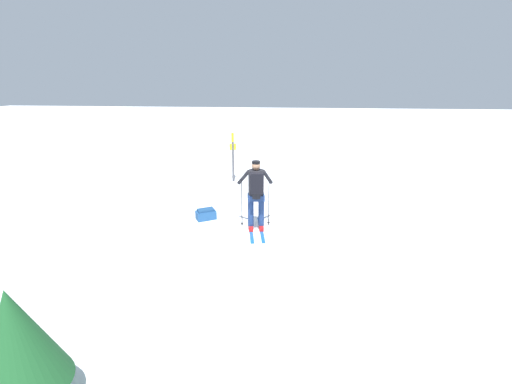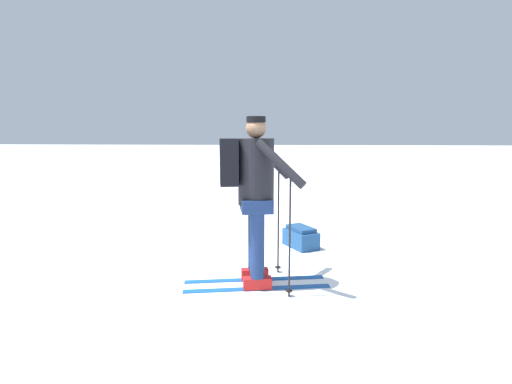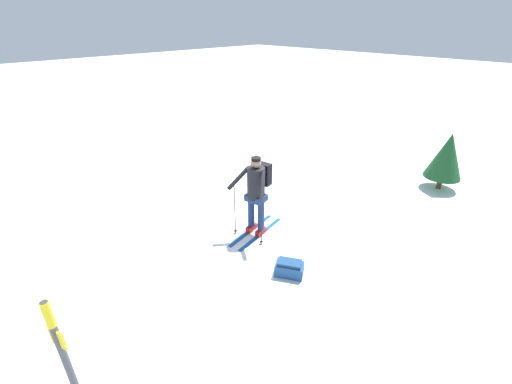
{
  "view_description": "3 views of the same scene",
  "coord_description": "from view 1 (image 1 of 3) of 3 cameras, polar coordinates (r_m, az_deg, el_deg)",
  "views": [
    {
      "loc": [
        0.84,
        -7.3,
        3.7
      ],
      "look_at": [
        0.03,
        0.71,
        1.03
      ],
      "focal_mm": 24.0,
      "sensor_mm": 36.0,
      "label": 1
    },
    {
      "loc": [
        4.18,
        0.95,
        1.68
      ],
      "look_at": [
        0.03,
        0.71,
        1.03
      ],
      "focal_mm": 28.0,
      "sensor_mm": 36.0,
      "label": 2
    },
    {
      "loc": [
        -4.54,
        5.29,
        4.37
      ],
      "look_at": [
        0.03,
        0.71,
        1.03
      ],
      "focal_mm": 24.0,
      "sensor_mm": 36.0,
      "label": 3
    }
  ],
  "objects": [
    {
      "name": "dropped_backpack",
      "position": [
        9.55,
        -8.35,
        -3.7
      ],
      "size": [
        0.61,
        0.53,
        0.3
      ],
      "color": "navy",
      "rests_on": "ground_plane"
    },
    {
      "name": "skier",
      "position": [
        8.44,
        0.01,
        0.27
      ],
      "size": [
        0.93,
        1.61,
        1.81
      ],
      "color": "#144C9E",
      "rests_on": "ground_plane"
    },
    {
      "name": "pine_tree",
      "position": [
        4.85,
        -35.03,
        -19.5
      ],
      "size": [
        0.97,
        0.97,
        1.62
      ],
      "color": "#4C331E",
      "rests_on": "ground_plane"
    },
    {
      "name": "trail_marker",
      "position": [
        12.76,
        -3.87,
        6.48
      ],
      "size": [
        0.24,
        0.09,
        1.83
      ],
      "color": "#4C4C51",
      "rests_on": "ground_plane"
    },
    {
      "name": "ground_plane",
      "position": [
        8.23,
        -0.69,
        -8.35
      ],
      "size": [
        80.0,
        80.0,
        0.0
      ],
      "primitive_type": "plane",
      "color": "white"
    }
  ]
}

